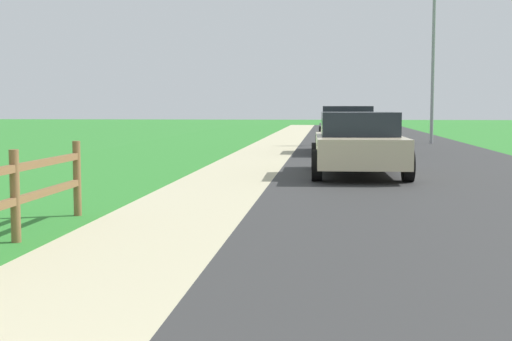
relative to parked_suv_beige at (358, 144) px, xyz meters
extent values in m
plane|color=#2F7E2D|center=(-1.85, 9.24, -0.72)|extent=(120.00, 120.00, 0.00)
cube|color=#323232|center=(1.65, 11.24, -0.72)|extent=(7.00, 66.00, 0.01)
cube|color=#BEB590|center=(-4.85, 11.24, -0.72)|extent=(6.00, 66.00, 0.01)
cube|color=#2F7E2D|center=(-6.35, 11.24, -0.72)|extent=(5.00, 66.00, 0.00)
cylinder|color=brown|center=(-4.22, -8.48, -0.19)|extent=(0.11, 0.11, 1.07)
cylinder|color=brown|center=(-4.22, -6.48, -0.19)|extent=(0.11, 0.11, 1.07)
cube|color=#C6B793|center=(0.00, 0.02, -0.13)|extent=(1.99, 4.47, 0.62)
cube|color=#1E232B|center=(0.00, -0.07, 0.45)|extent=(1.71, 2.12, 0.53)
cylinder|color=black|center=(-0.97, 1.37, -0.39)|extent=(0.24, 0.67, 0.67)
cylinder|color=black|center=(0.91, 1.42, -0.39)|extent=(0.24, 0.67, 0.67)
cylinder|color=black|center=(-0.91, -1.37, -0.39)|extent=(0.24, 0.67, 0.67)
cylinder|color=black|center=(0.97, -1.33, -0.39)|extent=(0.24, 0.67, 0.67)
cube|color=black|center=(-0.04, 8.00, -0.10)|extent=(1.91, 4.56, 0.67)
cube|color=#1E232B|center=(-0.04, 8.18, 0.54)|extent=(1.66, 1.99, 0.62)
cylinder|color=black|center=(-0.99, 9.40, -0.39)|extent=(0.22, 0.67, 0.66)
cylinder|color=black|center=(0.89, 9.42, -0.39)|extent=(0.22, 0.67, 0.66)
cylinder|color=black|center=(-0.97, 6.58, -0.39)|extent=(0.22, 0.67, 0.66)
cylinder|color=black|center=(0.91, 6.59, -0.39)|extent=(0.22, 0.67, 0.66)
cylinder|color=gray|center=(3.66, 14.24, 2.99)|extent=(0.14, 0.14, 7.43)
camera|label=1|loc=(-0.68, -16.11, 0.83)|focal=49.49mm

